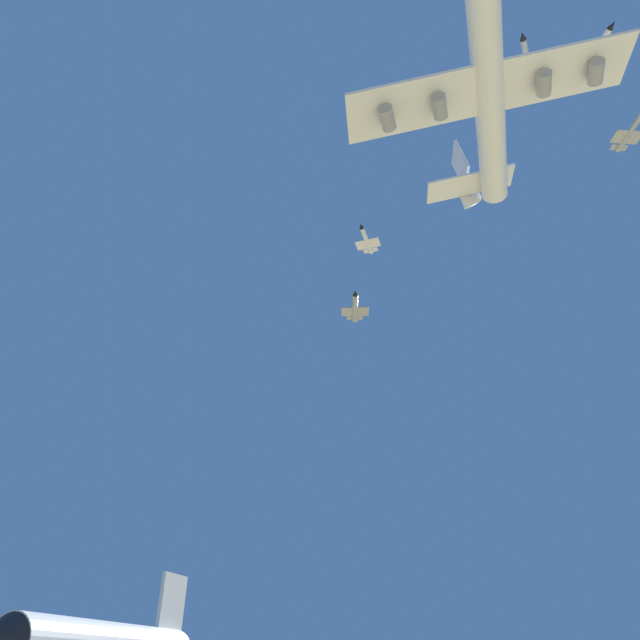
% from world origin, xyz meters
% --- Properties ---
extents(carrier_jet, '(71.78, 58.00, 21.91)m').
position_xyz_m(carrier_jet, '(-24.29, 60.49, 105.45)').
color(carrier_jet, white).
extents(chase_jet_lead, '(14.40, 10.61, 4.00)m').
position_xyz_m(chase_jet_lead, '(-61.47, 5.69, 91.06)').
color(chase_jet_lead, '#999EA3').
extents(chase_jet_left_wing, '(13.63, 11.90, 4.00)m').
position_xyz_m(chase_jet_left_wing, '(-80.31, 86.23, 130.93)').
color(chase_jet_left_wing, '#999EA3').
extents(chase_jet_right_wing, '(15.29, 8.89, 4.00)m').
position_xyz_m(chase_jet_right_wing, '(-72.50, 4.96, 124.97)').
color(chase_jet_right_wing, silver).
extents(chase_jet_trailing, '(15.30, 8.55, 4.00)m').
position_xyz_m(chase_jet_trailing, '(-41.42, 68.50, 128.52)').
color(chase_jet_trailing, '#999EA3').
extents(chase_jet_high_escort, '(12.51, 13.14, 4.00)m').
position_xyz_m(chase_jet_high_escort, '(-52.18, 82.79, 133.82)').
color(chase_jet_high_escort, silver).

